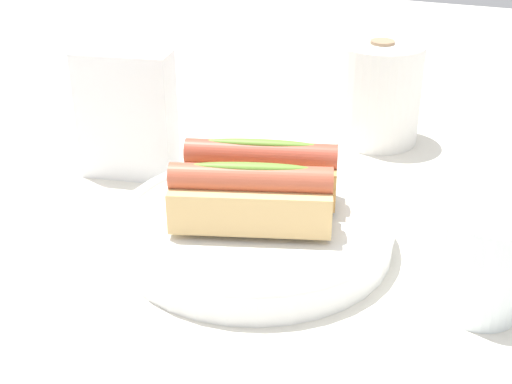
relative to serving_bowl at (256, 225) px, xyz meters
name	(u,v)px	position (x,y,z in m)	size (l,w,h in m)	color
ground_plane	(236,239)	(-0.02, 0.00, -0.02)	(2.40, 2.40, 0.00)	silver
serving_bowl	(256,225)	(0.00, 0.00, 0.00)	(0.27, 0.27, 0.04)	white
hotdog_front	(251,198)	(0.01, -0.03, 0.04)	(0.16, 0.09, 0.06)	#DBB270
hotdog_back	(261,173)	(-0.01, 0.03, 0.04)	(0.16, 0.09, 0.06)	tan
water_glass	(483,270)	(0.22, -0.03, 0.02)	(0.07, 0.07, 0.09)	white
paper_towel_roll	(378,93)	(0.05, 0.30, 0.05)	(0.11, 0.11, 0.13)	white
napkin_box	(127,115)	(-0.20, 0.09, 0.06)	(0.11, 0.04, 0.15)	white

